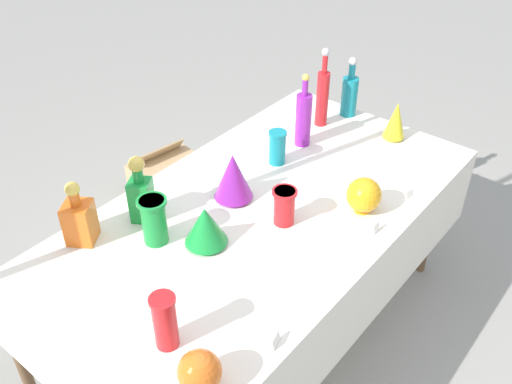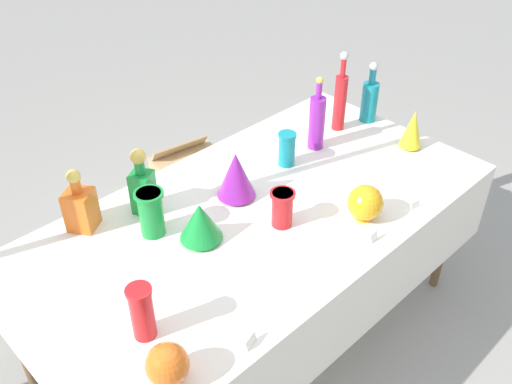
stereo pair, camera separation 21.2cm
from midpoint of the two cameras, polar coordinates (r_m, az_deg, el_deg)
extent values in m
plane|color=gray|center=(2.86, 2.19, -14.11)|extent=(40.00, 40.00, 0.00)
cube|color=white|center=(2.33, 2.61, -2.37)|extent=(2.04, 1.03, 0.03)
cube|color=white|center=(2.23, 12.40, -11.99)|extent=(2.04, 0.01, 0.39)
cylinder|color=brown|center=(3.02, 20.47, -3.79)|extent=(0.04, 0.04, 0.73)
cylinder|color=brown|center=(2.50, -20.31, -13.98)|extent=(0.04, 0.04, 0.73)
cylinder|color=brown|center=(3.34, 8.16, 2.65)|extent=(0.04, 0.04, 0.73)
cylinder|color=red|center=(2.86, 10.52, 8.67)|extent=(0.06, 0.06, 0.28)
cylinder|color=red|center=(2.78, 10.94, 12.06)|extent=(0.03, 0.03, 0.09)
sphere|color=#B2B2B7|center=(2.76, 11.08, 13.18)|extent=(0.04, 0.04, 0.04)
cylinder|color=teal|center=(2.98, 13.29, 8.68)|extent=(0.08, 0.08, 0.20)
cylinder|color=teal|center=(2.92, 13.68, 11.11)|extent=(0.03, 0.03, 0.08)
sphere|color=#B2B2B7|center=(2.90, 13.82, 12.04)|extent=(0.04, 0.04, 0.04)
cylinder|color=purple|center=(2.69, 8.36, 6.75)|extent=(0.07, 0.07, 0.26)
cylinder|color=purple|center=(2.61, 8.68, 9.94)|extent=(0.03, 0.03, 0.08)
sphere|color=gold|center=(2.59, 8.78, 10.92)|extent=(0.03, 0.03, 0.03)
cube|color=#198C38|center=(2.30, -8.63, -0.11)|extent=(0.11, 0.11, 0.18)
cylinder|color=#198C38|center=(2.23, -8.91, 2.38)|extent=(0.04, 0.04, 0.06)
sphere|color=gold|center=(2.20, -9.03, 3.43)|extent=(0.06, 0.06, 0.06)
cube|color=orange|center=(2.27, -14.57, -1.82)|extent=(0.14, 0.14, 0.17)
cylinder|color=orange|center=(2.20, -15.00, 0.46)|extent=(0.04, 0.04, 0.06)
sphere|color=gold|center=(2.18, -15.18, 1.41)|extent=(0.05, 0.05, 0.05)
cylinder|color=red|center=(2.22, 5.38, -1.76)|extent=(0.08, 0.08, 0.15)
cylinder|color=red|center=(2.18, 5.49, -0.29)|extent=(0.10, 0.10, 0.01)
cylinder|color=#198C38|center=(2.18, -7.72, -2.21)|extent=(0.09, 0.09, 0.19)
cylinder|color=#198C38|center=(2.12, -7.92, -0.30)|extent=(0.11, 0.11, 0.01)
cylinder|color=red|center=(1.81, -7.98, -11.98)|extent=(0.07, 0.07, 0.20)
cylinder|color=red|center=(1.74, -8.24, -9.91)|extent=(0.08, 0.08, 0.01)
cylinder|color=teal|center=(2.57, 5.47, 4.22)|extent=(0.07, 0.07, 0.16)
cylinder|color=teal|center=(2.53, 5.57, 5.64)|extent=(0.08, 0.08, 0.01)
cylinder|color=#198C38|center=(2.19, -2.72, -4.73)|extent=(0.09, 0.09, 0.01)
cone|color=#198C38|center=(2.13, -2.78, -3.04)|extent=(0.16, 0.16, 0.15)
cylinder|color=yellow|center=(2.85, 17.17, 4.34)|extent=(0.06, 0.06, 0.01)
cone|color=yellow|center=(2.80, 17.52, 6.02)|extent=(0.11, 0.11, 0.18)
cylinder|color=purple|center=(2.40, 0.56, -0.42)|extent=(0.08, 0.08, 0.01)
cone|color=purple|center=(2.33, 0.58, 1.68)|extent=(0.16, 0.16, 0.20)
cylinder|color=orange|center=(2.34, 13.25, -2.59)|extent=(0.06, 0.06, 0.01)
sphere|color=orange|center=(2.30, 13.50, -1.13)|extent=(0.14, 0.14, 0.14)
cylinder|color=orange|center=(1.77, -5.09, -18.31)|extent=(0.06, 0.06, 0.01)
sphere|color=orange|center=(1.71, -5.22, -16.97)|extent=(0.13, 0.13, 0.13)
cube|color=white|center=(2.45, 18.04, -1.32)|extent=(0.05, 0.02, 0.03)
cube|color=white|center=(1.83, 2.87, -14.82)|extent=(0.06, 0.03, 0.04)
cube|color=white|center=(2.24, 14.38, -4.47)|extent=(0.04, 0.02, 0.04)
cube|color=tan|center=(3.61, -4.70, 1.32)|extent=(0.47, 0.42, 0.27)
cube|color=tan|center=(3.58, -5.96, 4.35)|extent=(0.38, 0.12, 0.09)
camera|label=1|loc=(0.11, -87.31, 1.98)|focal=40.00mm
camera|label=2|loc=(0.11, 92.69, -1.98)|focal=40.00mm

